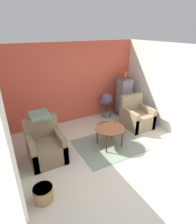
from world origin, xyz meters
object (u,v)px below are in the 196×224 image
Objects in this scene: birdcage at (124,98)px; potted_plant at (106,102)px; armchair_right at (136,117)px; wicker_basket at (43,193)px; coffee_table at (110,129)px; parrot at (125,75)px; armchair_left at (46,147)px.

birdcage reaches higher than potted_plant.
wicker_basket is (-3.16, -1.35, -0.15)m from armchair_right.
potted_plant is at bearing 61.62° from coffee_table.
potted_plant is 2.37× the size of wicker_basket.
parrot is (0.00, 0.00, 0.77)m from birdcage.
parrot is 1.06m from potted_plant.
parrot is 0.67× the size of wicker_basket.
armchair_left is 0.74× the size of birdcage.
armchair_left and armchair_right have the same top height.
birdcage is 5.46× the size of parrot.
potted_plant is (-0.43, 1.04, 0.23)m from armchair_right.
armchair_right is at bearing 21.03° from coffee_table.
armchair_right is 3.44m from wicker_basket.
parrot is at bearing 21.23° from armchair_left.
potted_plant is at bearing 112.66° from armchair_right.
parrot is (1.44, 1.41, 0.92)m from coffee_table.
armchair_right is (1.26, 0.48, -0.17)m from coffee_table.
coffee_table is 0.88× the size of potted_plant.
birdcage reaches higher than armchair_right.
wicker_basket is at bearing -155.42° from coffee_table.
potted_plant reaches higher than coffee_table.
coffee_table reaches higher than wicker_basket.
armchair_right reaches higher than coffee_table.
potted_plant is (-0.62, 0.12, -0.08)m from birdcage.
birdcage is at bearing -90.00° from parrot.
coffee_table is at bearing -135.75° from parrot.
armchair_right is at bearing 23.19° from wicker_basket.
birdcage is (1.44, 1.41, 0.14)m from coffee_table.
armchair_left reaches higher than wicker_basket.
armchair_right is 1.15m from potted_plant.
wicker_basket is (-3.34, -2.28, -1.24)m from parrot.
coffee_table is at bearing 24.58° from wicker_basket.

